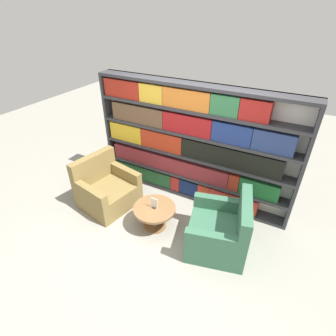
# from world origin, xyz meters

# --- Properties ---
(ground_plane) EXTENTS (14.00, 14.00, 0.00)m
(ground_plane) POSITION_xyz_m (0.00, 0.00, 0.00)
(ground_plane) COLOR gray
(bookshelf) EXTENTS (3.47, 0.30, 2.06)m
(bookshelf) POSITION_xyz_m (-0.06, 1.22, 1.02)
(bookshelf) COLOR silver
(bookshelf) RESTS_ON ground_plane
(armchair_left) EXTENTS (0.96, 1.01, 0.88)m
(armchair_left) POSITION_xyz_m (-1.18, 0.26, 0.29)
(armchair_left) COLOR olive
(armchair_left) RESTS_ON ground_plane
(armchair_right) EXTENTS (1.00, 1.05, 0.88)m
(armchair_right) POSITION_xyz_m (0.90, 0.26, 0.29)
(armchair_right) COLOR #336047
(armchair_right) RESTS_ON ground_plane
(coffee_table) EXTENTS (0.66, 0.66, 0.39)m
(coffee_table) POSITION_xyz_m (-0.14, 0.16, 0.28)
(coffee_table) COLOR brown
(coffee_table) RESTS_ON ground_plane
(table_sign) EXTENTS (0.11, 0.06, 0.18)m
(table_sign) POSITION_xyz_m (-0.14, 0.16, 0.47)
(table_sign) COLOR black
(table_sign) RESTS_ON coffee_table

